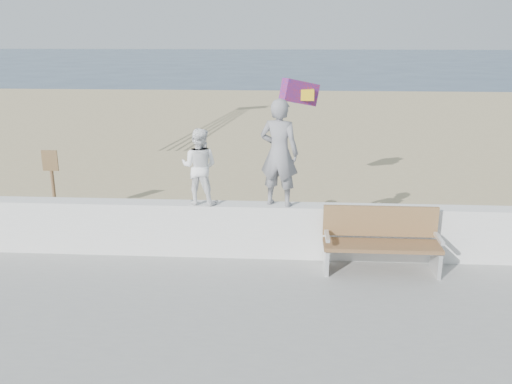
% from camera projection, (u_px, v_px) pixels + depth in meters
% --- Properties ---
extents(ground, '(220.00, 220.00, 0.00)m').
position_uv_depth(ground, '(233.00, 325.00, 7.32)').
color(ground, '#2B3F56').
rests_on(ground, ground).
extents(sand, '(90.00, 40.00, 0.08)m').
position_uv_depth(sand, '(265.00, 164.00, 15.92)').
color(sand, tan).
rests_on(sand, ground).
extents(seawall, '(30.00, 0.35, 0.90)m').
position_uv_depth(seawall, '(245.00, 230.00, 9.05)').
color(seawall, silver).
rests_on(seawall, boardwalk).
extents(adult, '(0.73, 0.59, 1.74)m').
position_uv_depth(adult, '(279.00, 153.00, 8.64)').
color(adult, gray).
rests_on(adult, seawall).
extents(child, '(0.68, 0.57, 1.25)m').
position_uv_depth(child, '(199.00, 166.00, 8.79)').
color(child, white).
rests_on(child, seawall).
extents(bench, '(1.80, 0.57, 1.00)m').
position_uv_depth(bench, '(381.00, 239.00, 8.47)').
color(bench, brown).
rests_on(bench, boardwalk).
extents(parafoil_kite, '(0.93, 0.75, 0.66)m').
position_uv_depth(parafoil_kite, '(301.00, 93.00, 11.99)').
color(parafoil_kite, red).
rests_on(parafoil_kite, ground).
extents(sign, '(0.32, 0.07, 1.46)m').
position_uv_depth(sign, '(52.00, 179.00, 10.94)').
color(sign, brown).
rests_on(sign, sand).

